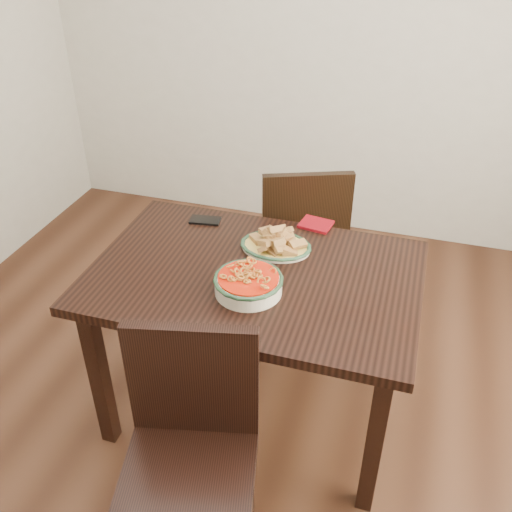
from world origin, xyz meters
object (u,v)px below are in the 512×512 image
(fish_plate, at_px, (276,239))
(noodle_bowl, at_px, (248,282))
(chair_far, at_px, (302,236))
(chair_near, at_px, (191,443))
(dining_table, at_px, (255,292))
(smartphone, at_px, (205,220))

(fish_plate, xyz_separation_m, noodle_bowl, (-0.02, -0.31, -0.00))
(chair_far, bearing_deg, noodle_bowl, 67.44)
(chair_near, xyz_separation_m, fish_plate, (0.06, 0.80, 0.30))
(dining_table, xyz_separation_m, smartphone, (-0.32, 0.30, 0.10))
(chair_near, distance_m, smartphone, 1.01)
(chair_near, xyz_separation_m, noodle_bowl, (0.04, 0.50, 0.29))
(chair_near, bearing_deg, noodle_bowl, 72.76)
(smartphone, bearing_deg, noodle_bowl, -60.57)
(fish_plate, bearing_deg, chair_near, -94.01)
(smartphone, bearing_deg, fish_plate, -27.74)
(noodle_bowl, bearing_deg, fish_plate, 86.50)
(chair_far, height_order, fish_plate, chair_far)
(dining_table, relative_size, fish_plate, 4.44)
(chair_far, bearing_deg, fish_plate, 68.92)
(noodle_bowl, xyz_separation_m, smartphone, (-0.33, 0.43, -0.04))
(dining_table, height_order, chair_far, chair_far)
(noodle_bowl, height_order, smartphone, noodle_bowl)
(dining_table, xyz_separation_m, chair_far, (0.03, 0.71, -0.16))
(fish_plate, height_order, smartphone, fish_plate)
(fish_plate, bearing_deg, smartphone, 160.80)
(chair_far, distance_m, fish_plate, 0.61)
(smartphone, bearing_deg, chair_near, -80.79)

